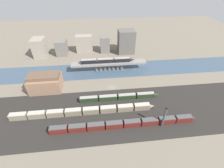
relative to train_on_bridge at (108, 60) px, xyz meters
name	(u,v)px	position (x,y,z in m)	size (l,w,h in m)	color
ground_plane	(112,87)	(1.09, -24.40, -9.13)	(400.00, 400.00, 0.00)	#756B5B
railbed_yard	(116,112)	(1.09, -48.40, -9.13)	(280.00, 42.00, 0.01)	#282623
river_water	(109,70)	(1.09, 0.00, -9.13)	(320.00, 25.10, 0.01)	#3D5166
bridge	(109,64)	(1.09, 0.00, -3.54)	(61.91, 7.06, 7.42)	gray
train_on_bridge	(108,60)	(0.00, 0.00, 0.00)	(44.72, 2.95, 3.52)	black
train_yard_near	(125,124)	(4.45, -59.19, -7.13)	(80.47, 3.04, 4.07)	#5B1E19
train_yard_mid	(84,111)	(-17.93, -47.52, -7.14)	(84.66, 3.10, 4.05)	gray
train_yard_far	(120,97)	(4.66, -37.22, -7.36)	(53.22, 2.61, 3.61)	#23381E
warehouse_building	(46,83)	(-45.15, -21.47, -3.19)	(21.25, 13.96, 12.51)	#937056
signal_tower	(164,117)	(24.40, -61.10, -2.22)	(1.06, 1.06, 14.25)	#4C4C51
city_block_far_left	(40,47)	(-63.30, 34.23, -0.40)	(11.20, 14.79, 17.47)	gray
city_block_left	(62,48)	(-42.83, 34.84, -1.88)	(10.38, 11.72, 14.50)	slate
city_block_center	(84,44)	(-20.65, 39.35, -0.63)	(16.28, 8.41, 17.00)	gray
city_block_right	(105,44)	(0.27, 36.89, -1.08)	(9.34, 9.79, 16.10)	slate
city_block_far_right	(126,42)	(21.52, 33.11, 2.27)	(15.98, 13.66, 22.82)	#605B56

